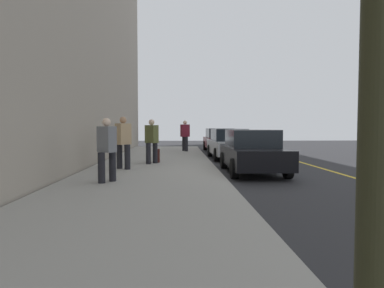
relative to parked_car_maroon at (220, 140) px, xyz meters
The scene contains 11 objects.
ground_plane 10.68m from the parked_car_maroon, ahead, with size 56.00×56.00×0.00m, color #28282B.
sidewalk 11.27m from the parked_car_maroon, 18.71° to the right, with size 28.00×4.60×0.15m, color gray.
lane_stripe_centre 11.06m from the parked_car_maroon, 15.19° to the left, with size 28.00×0.14×0.01m, color gold.
parked_car_maroon is the anchor object (origin of this frame).
parked_car_silver 5.04m from the parked_car_maroon, ahead, with size 4.39×1.99×1.51m.
parked_car_black 10.38m from the parked_car_maroon, ahead, with size 4.28×1.92×1.51m.
pedestrian_tan_coat 11.33m from the parked_car_maroon, 23.93° to the right, with size 0.58×0.55×1.82m.
pedestrian_olive_coat 9.44m from the parked_car_maroon, 23.42° to the right, with size 0.53×0.56×1.76m.
pedestrian_grey_coat 13.97m from the parked_car_maroon, 19.06° to the right, with size 0.51×0.54×1.70m.
pedestrian_burgundy_coat 2.84m from the parked_car_maroon, 54.91° to the right, with size 0.58×0.58×1.85m.
rolling_suitcase 8.92m from the parked_car_maroon, 23.62° to the right, with size 0.34×0.22×0.91m.
Camera 1 is at (11.62, -2.34, 1.62)m, focal length 31.97 mm.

